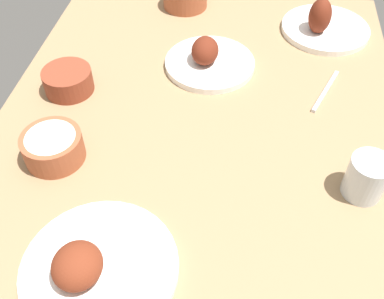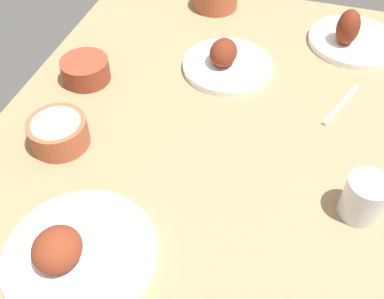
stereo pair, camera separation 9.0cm
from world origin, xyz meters
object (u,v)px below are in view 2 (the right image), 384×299
object	(u,v)px
plate_far_side	(352,37)
water_tumbler	(364,198)
fork_loose	(341,105)
plate_center_main	(226,62)
bowl_potatoes	(85,69)
bowl_cream	(58,132)
plate_near_viewer	(74,253)

from	to	relation	value
plate_far_side	water_tumbler	bearing A→B (deg)	4.80
plate_far_side	fork_loose	world-z (taller)	plate_far_side
plate_center_main	bowl_potatoes	bearing A→B (deg)	-65.99
plate_far_side	bowl_cream	distance (cm)	78.07
plate_near_viewer	bowl_cream	size ratio (longest dim) A/B	2.15
bowl_cream	fork_loose	bearing A→B (deg)	117.38
bowl_cream	water_tumbler	world-z (taller)	water_tumbler
plate_far_side	fork_loose	distance (cm)	25.62
plate_far_side	plate_center_main	world-z (taller)	plate_far_side
plate_far_side	water_tumbler	xyz separation A→B (cm)	(54.37, 4.56, 1.87)
water_tumbler	bowl_cream	bearing A→B (deg)	-90.03
fork_loose	plate_center_main	bearing A→B (deg)	100.44
plate_near_viewer	bowl_cream	distance (cm)	28.27
bowl_potatoes	water_tumbler	xyz separation A→B (cm)	(21.09, 64.81, 1.32)
bowl_cream	bowl_potatoes	bearing A→B (deg)	-168.73
plate_center_main	bowl_cream	size ratio (longest dim) A/B	1.84
plate_center_main	water_tumbler	world-z (taller)	water_tumbler
plate_near_viewer	plate_far_side	bearing A→B (deg)	152.46
plate_far_side	fork_loose	xyz separation A→B (cm)	(25.54, -0.44, -1.99)
plate_center_main	bowl_cream	distance (cm)	44.13
plate_far_side	plate_near_viewer	xyz separation A→B (cm)	(78.03, -40.68, -0.60)
bowl_cream	water_tumbler	distance (cm)	60.62
plate_far_side	bowl_potatoes	world-z (taller)	plate_far_side
plate_far_side	bowl_cream	size ratio (longest dim) A/B	1.95
fork_loose	water_tumbler	bearing A→B (deg)	-147.66
bowl_potatoes	water_tumbler	bearing A→B (deg)	71.97
bowl_cream	fork_loose	distance (cm)	62.69
water_tumbler	fork_loose	world-z (taller)	water_tumbler
water_tumbler	plate_far_side	bearing A→B (deg)	-175.20
bowl_cream	fork_loose	size ratio (longest dim) A/B	0.74
plate_near_viewer	bowl_potatoes	bearing A→B (deg)	-156.38
plate_near_viewer	fork_loose	world-z (taller)	plate_near_viewer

